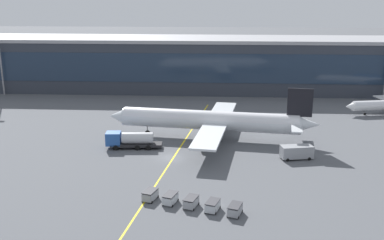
{
  "coord_description": "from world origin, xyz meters",
  "views": [
    {
      "loc": [
        8.82,
        -77.22,
        28.83
      ],
      "look_at": [
        3.43,
        9.91,
        4.5
      ],
      "focal_mm": 42.02,
      "sensor_mm": 36.0,
      "label": 1
    }
  ],
  "objects_px": {
    "fuel_tanker": "(130,140)",
    "baggage_cart_2": "(191,202)",
    "main_airliner": "(211,120)",
    "baggage_cart_4": "(235,209)",
    "baggage_cart_0": "(150,195)",
    "baggage_cart_1": "(170,198)",
    "baggage_cart_3": "(213,206)",
    "lavatory_truck": "(297,151)"
  },
  "relations": [
    {
      "from": "lavatory_truck",
      "to": "baggage_cart_0",
      "type": "bearing_deg",
      "value": -142.47
    },
    {
      "from": "baggage_cart_0",
      "to": "baggage_cart_1",
      "type": "xyz_separation_m",
      "value": [
        3.05,
        -0.97,
        0.0
      ]
    },
    {
      "from": "baggage_cart_0",
      "to": "baggage_cart_4",
      "type": "distance_m",
      "value": 12.8
    },
    {
      "from": "baggage_cart_1",
      "to": "baggage_cart_3",
      "type": "bearing_deg",
      "value": -17.72
    },
    {
      "from": "main_airliner",
      "to": "baggage_cart_3",
      "type": "height_order",
      "value": "main_airliner"
    },
    {
      "from": "fuel_tanker",
      "to": "baggage_cart_1",
      "type": "distance_m",
      "value": 25.7
    },
    {
      "from": "baggage_cart_2",
      "to": "baggage_cart_3",
      "type": "xyz_separation_m",
      "value": [
        3.05,
        -0.97,
        0.0
      ]
    },
    {
      "from": "baggage_cart_0",
      "to": "baggage_cart_2",
      "type": "distance_m",
      "value": 6.4
    },
    {
      "from": "baggage_cart_1",
      "to": "baggage_cart_4",
      "type": "xyz_separation_m",
      "value": [
        9.14,
        -2.92,
        0.0
      ]
    },
    {
      "from": "lavatory_truck",
      "to": "baggage_cart_3",
      "type": "distance_m",
      "value": 26.22
    },
    {
      "from": "lavatory_truck",
      "to": "baggage_cart_4",
      "type": "distance_m",
      "value": 25.46
    },
    {
      "from": "baggage_cart_2",
      "to": "baggage_cart_4",
      "type": "relative_size",
      "value": 1.0
    },
    {
      "from": "main_airliner",
      "to": "baggage_cart_0",
      "type": "height_order",
      "value": "main_airliner"
    },
    {
      "from": "fuel_tanker",
      "to": "main_airliner",
      "type": "bearing_deg",
      "value": 24.55
    },
    {
      "from": "baggage_cart_4",
      "to": "lavatory_truck",
      "type": "bearing_deg",
      "value": 61.95
    },
    {
      "from": "main_airliner",
      "to": "baggage_cart_2",
      "type": "distance_m",
      "value": 31.74
    },
    {
      "from": "baggage_cart_1",
      "to": "baggage_cart_2",
      "type": "distance_m",
      "value": 3.2
    },
    {
      "from": "lavatory_truck",
      "to": "baggage_cart_2",
      "type": "bearing_deg",
      "value": -131.37
    },
    {
      "from": "main_airliner",
      "to": "baggage_cart_4",
      "type": "distance_m",
      "value": 33.86
    },
    {
      "from": "baggage_cart_0",
      "to": "fuel_tanker",
      "type": "bearing_deg",
      "value": 108.06
    },
    {
      "from": "baggage_cart_0",
      "to": "baggage_cart_4",
      "type": "relative_size",
      "value": 1.0
    },
    {
      "from": "baggage_cart_4",
      "to": "baggage_cart_3",
      "type": "bearing_deg",
      "value": 162.28
    },
    {
      "from": "fuel_tanker",
      "to": "lavatory_truck",
      "type": "bearing_deg",
      "value": -7.15
    },
    {
      "from": "fuel_tanker",
      "to": "baggage_cart_1",
      "type": "bearing_deg",
      "value": -66.13
    },
    {
      "from": "baggage_cart_0",
      "to": "baggage_cart_1",
      "type": "height_order",
      "value": "same"
    },
    {
      "from": "baggage_cart_0",
      "to": "baggage_cart_4",
      "type": "xyz_separation_m",
      "value": [
        12.19,
        -3.9,
        0.0
      ]
    },
    {
      "from": "baggage_cart_3",
      "to": "baggage_cart_4",
      "type": "height_order",
      "value": "same"
    },
    {
      "from": "baggage_cart_3",
      "to": "baggage_cart_2",
      "type": "bearing_deg",
      "value": 162.28
    },
    {
      "from": "lavatory_truck",
      "to": "baggage_cart_1",
      "type": "relative_size",
      "value": 2.05
    },
    {
      "from": "lavatory_truck",
      "to": "baggage_cart_2",
      "type": "distance_m",
      "value": 27.34
    },
    {
      "from": "fuel_tanker",
      "to": "lavatory_truck",
      "type": "distance_m",
      "value": 31.75
    },
    {
      "from": "fuel_tanker",
      "to": "baggage_cart_0",
      "type": "height_order",
      "value": "fuel_tanker"
    },
    {
      "from": "baggage_cart_1",
      "to": "fuel_tanker",
      "type": "bearing_deg",
      "value": 113.87
    },
    {
      "from": "baggage_cart_2",
      "to": "baggage_cart_3",
      "type": "relative_size",
      "value": 1.0
    },
    {
      "from": "main_airliner",
      "to": "baggage_cart_4",
      "type": "bearing_deg",
      "value": -83.05
    },
    {
      "from": "baggage_cart_2",
      "to": "lavatory_truck",
      "type": "bearing_deg",
      "value": 48.63
    },
    {
      "from": "baggage_cart_3",
      "to": "main_airliner",
      "type": "bearing_deg",
      "value": 91.82
    },
    {
      "from": "fuel_tanker",
      "to": "baggage_cart_2",
      "type": "bearing_deg",
      "value": -61.22
    },
    {
      "from": "baggage_cart_3",
      "to": "fuel_tanker",
      "type": "bearing_deg",
      "value": 122.95
    },
    {
      "from": "main_airliner",
      "to": "baggage_cart_0",
      "type": "bearing_deg",
      "value": -105.34
    },
    {
      "from": "fuel_tanker",
      "to": "baggage_cart_0",
      "type": "xyz_separation_m",
      "value": [
        7.34,
        -22.51,
        -0.96
      ]
    },
    {
      "from": "baggage_cart_3",
      "to": "lavatory_truck",
      "type": "bearing_deg",
      "value": 55.05
    }
  ]
}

